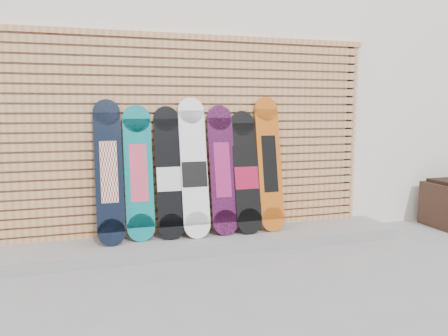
{
  "coord_description": "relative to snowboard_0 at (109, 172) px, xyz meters",
  "views": [
    {
      "loc": [
        -1.18,
        -3.78,
        1.49
      ],
      "look_at": [
        0.18,
        0.75,
        0.85
      ],
      "focal_mm": 35.0,
      "sensor_mm": 36.0,
      "label": 1
    }
  ],
  "objects": [
    {
      "name": "ground",
      "position": [
        1.04,
        -0.77,
        -0.85
      ],
      "size": [
        80.0,
        80.0,
        0.0
      ],
      "primitive_type": "plane",
      "color": "gray",
      "rests_on": "ground"
    },
    {
      "name": "building",
      "position": [
        1.54,
        2.73,
        0.95
      ],
      "size": [
        12.0,
        5.0,
        3.6
      ],
      "primitive_type": "cube",
      "color": "white",
      "rests_on": "ground"
    },
    {
      "name": "concrete_step",
      "position": [
        0.89,
        -0.09,
        -0.79
      ],
      "size": [
        4.6,
        0.7,
        0.12
      ],
      "primitive_type": "cube",
      "color": "gray",
      "rests_on": "ground"
    },
    {
      "name": "slat_wall",
      "position": [
        0.89,
        0.2,
        0.35
      ],
      "size": [
        4.26,
        0.08,
        2.29
      ],
      "color": "tan",
      "rests_on": "ground"
    },
    {
      "name": "snowboard_0",
      "position": [
        0.0,
        0.0,
        0.0
      ],
      "size": [
        0.28,
        0.35,
        1.47
      ],
      "color": "black",
      "rests_on": "concrete_step"
    },
    {
      "name": "snowboard_1",
      "position": [
        0.3,
        0.04,
        -0.03
      ],
      "size": [
        0.29,
        0.28,
        1.42
      ],
      "color": "#0C7B7C",
      "rests_on": "concrete_step"
    },
    {
      "name": "snowboard_2",
      "position": [
        0.62,
        0.02,
        -0.04
      ],
      "size": [
        0.28,
        0.31,
        1.4
      ],
      "color": "black",
      "rests_on": "concrete_step"
    },
    {
      "name": "snowboard_3",
      "position": [
        0.89,
        0.0,
        0.0
      ],
      "size": [
        0.29,
        0.34,
        1.5
      ],
      "color": "white",
      "rests_on": "concrete_step"
    },
    {
      "name": "snowboard_4",
      "position": [
        1.21,
        0.02,
        -0.03
      ],
      "size": [
        0.28,
        0.32,
        1.42
      ],
      "color": "black",
      "rests_on": "concrete_step"
    },
    {
      "name": "snowboard_5",
      "position": [
        1.48,
        -0.0,
        -0.07
      ],
      "size": [
        0.29,
        0.36,
        1.35
      ],
      "color": "black",
      "rests_on": "concrete_step"
    },
    {
      "name": "snowboard_6",
      "position": [
        1.77,
        0.01,
        0.02
      ],
      "size": [
        0.28,
        0.33,
        1.51
      ],
      "color": "#C55915",
      "rests_on": "concrete_step"
    }
  ]
}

